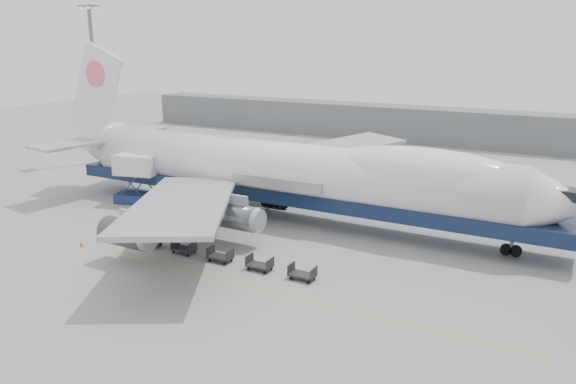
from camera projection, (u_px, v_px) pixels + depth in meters
The scene contains 13 objects.
ground at pixel (225, 250), 55.42m from camera, with size 260.00×260.00×0.00m, color gray.
apron_line at pixel (186, 271), 50.34m from camera, with size 60.00×0.15×0.01m, color gold.
hangar at pixel (376, 121), 118.41m from camera, with size 110.00×8.00×7.00m, color slate.
floodlight_mast at pixel (95, 77), 91.50m from camera, with size 2.40×2.40×25.43m.
airliner at pixel (289, 171), 63.81m from camera, with size 67.00×55.30×19.98m.
catering_truck at pixel (137, 176), 70.61m from camera, with size 6.18×4.86×6.25m.
traffic_cone at pixel (81, 244), 56.30m from camera, with size 0.38×0.38×0.56m.
dolly_0 at pixel (119, 234), 58.42m from camera, with size 2.30×1.35×1.30m.
dolly_1 at pixel (150, 241), 56.42m from camera, with size 2.30×1.35×1.30m.
dolly_2 at pixel (184, 248), 54.42m from camera, with size 2.30×1.35×1.30m.
dolly_3 at pixel (220, 256), 52.42m from camera, with size 2.30×1.35×1.30m.
dolly_4 at pixel (260, 265), 50.42m from camera, with size 2.30×1.35×1.30m.
dolly_5 at pixel (302, 274), 48.42m from camera, with size 2.30×1.35×1.30m.
Camera 1 is at (30.47, -42.60, 20.00)m, focal length 35.00 mm.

